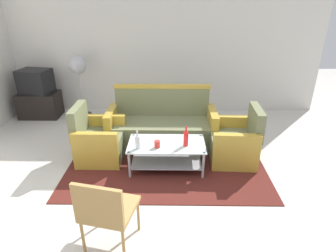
{
  "coord_description": "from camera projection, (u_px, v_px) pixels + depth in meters",
  "views": [
    {
      "loc": [
        0.15,
        -3.0,
        2.32
      ],
      "look_at": [
        0.09,
        0.65,
        0.65
      ],
      "focal_mm": 30.32,
      "sensor_mm": 36.0,
      "label": 1
    }
  ],
  "objects": [
    {
      "name": "couch",
      "position": [
        162.0,
        126.0,
        4.81
      ],
      "size": [
        1.8,
        0.74,
        0.96
      ],
      "rotation": [
        0.0,
        0.0,
        3.14
      ],
      "color": "#6B704C",
      "rests_on": "rug"
    },
    {
      "name": "bottle_clear",
      "position": [
        138.0,
        142.0,
        3.87
      ],
      "size": [
        0.06,
        0.06,
        0.27
      ],
      "color": "silver",
      "rests_on": "coffee_table"
    },
    {
      "name": "wall_back",
      "position": [
        165.0,
        45.0,
        5.9
      ],
      "size": [
        6.52,
        0.12,
        2.8
      ],
      "color": "silver",
      "rests_on": "ground"
    },
    {
      "name": "ground_plane",
      "position": [
        160.0,
        192.0,
        3.7
      ],
      "size": [
        14.0,
        14.0,
        0.0
      ],
      "primitive_type": "plane",
      "color": "beige"
    },
    {
      "name": "rug",
      "position": [
        166.0,
        161.0,
        4.38
      ],
      "size": [
        2.92,
        2.03,
        0.01
      ],
      "primitive_type": "cube",
      "color": "#511E19",
      "rests_on": "ground"
    },
    {
      "name": "tv_stand",
      "position": [
        40.0,
        105.0,
        5.94
      ],
      "size": [
        0.8,
        0.5,
        0.52
      ],
      "primitive_type": "cube",
      "color": "black",
      "rests_on": "ground"
    },
    {
      "name": "bottle_red",
      "position": [
        186.0,
        138.0,
        3.95
      ],
      "size": [
        0.07,
        0.07,
        0.29
      ],
      "color": "red",
      "rests_on": "coffee_table"
    },
    {
      "name": "armchair_left",
      "position": [
        99.0,
        141.0,
        4.38
      ],
      "size": [
        0.71,
        0.77,
        0.85
      ],
      "rotation": [
        0.0,
        0.0,
        -1.58
      ],
      "color": "#6B704C",
      "rests_on": "rug"
    },
    {
      "name": "cup",
      "position": [
        157.0,
        144.0,
        3.93
      ],
      "size": [
        0.08,
        0.08,
        0.1
      ],
      "primitive_type": "cylinder",
      "color": "red",
      "rests_on": "coffee_table"
    },
    {
      "name": "armchair_right",
      "position": [
        235.0,
        143.0,
        4.33
      ],
      "size": [
        0.73,
        0.79,
        0.85
      ],
      "rotation": [
        0.0,
        0.0,
        1.53
      ],
      "color": "#6B704C",
      "rests_on": "rug"
    },
    {
      "name": "coffee_table",
      "position": [
        167.0,
        152.0,
        4.11
      ],
      "size": [
        1.1,
        0.6,
        0.4
      ],
      "color": "silver",
      "rests_on": "rug"
    },
    {
      "name": "television",
      "position": [
        35.0,
        81.0,
        5.73
      ],
      "size": [
        0.67,
        0.54,
        0.48
      ],
      "rotation": [
        0.0,
        0.0,
        2.96
      ],
      "color": "black",
      "rests_on": "tv_stand"
    },
    {
      "name": "pedestal_fan",
      "position": [
        78.0,
        69.0,
        5.66
      ],
      "size": [
        0.36,
        0.36,
        1.27
      ],
      "color": "#2D2D33",
      "rests_on": "ground"
    },
    {
      "name": "wicker_chair",
      "position": [
        105.0,
        209.0,
        2.68
      ],
      "size": [
        0.57,
        0.57,
        0.84
      ],
      "rotation": [
        0.0,
        0.0,
        -0.22
      ],
      "color": "#AD844C",
      "rests_on": "ground"
    }
  ]
}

